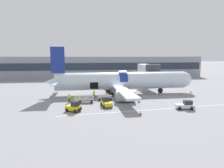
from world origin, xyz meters
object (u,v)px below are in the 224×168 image
airplane (120,81)px  baggage_tug_rear (74,107)px  baggage_tug_lead (185,105)px  ground_crew_loader_b (94,95)px  ground_crew_driver (107,98)px  baggage_cart_loading (87,99)px  baggage_tug_mid (106,102)px  ground_crew_loader_a (69,98)px  baggage_cart_queued (106,98)px  ground_crew_supervisor (76,101)px

airplane → baggage_tug_rear: size_ratio=12.66×
baggage_tug_lead → ground_crew_loader_b: (-14.41, 9.93, 0.28)m
ground_crew_driver → airplane: bearing=63.7°
baggage_cart_loading → baggage_tug_mid: bearing=-46.2°
airplane → baggage_tug_rear: bearing=-127.7°
baggage_tug_mid → ground_crew_loader_a: bearing=149.4°
baggage_cart_loading → baggage_cart_queued: size_ratio=1.21×
baggage_tug_lead → ground_crew_loader_a: 20.58m
baggage_tug_lead → ground_crew_supervisor: 18.65m
baggage_tug_mid → baggage_cart_queued: 4.78m
ground_crew_loader_a → ground_crew_loader_b: size_ratio=1.02×
baggage_tug_rear → ground_crew_driver: 7.56m
ground_crew_loader_a → ground_crew_driver: size_ratio=0.98×
baggage_tug_rear → ground_crew_loader_a: (-1.04, 6.26, 0.23)m
baggage_cart_queued → ground_crew_supervisor: ground_crew_supervisor is taller
baggage_cart_loading → baggage_cart_queued: 4.03m
airplane → ground_crew_loader_a: airplane is taller
baggage_tug_lead → baggage_cart_queued: baggage_tug_lead is taller
ground_crew_driver → ground_crew_supervisor: bearing=-171.6°
baggage_tug_lead → ground_crew_loader_b: ground_crew_loader_b is taller
baggage_tug_mid → ground_crew_supervisor: ground_crew_supervisor is taller
ground_crew_loader_a → ground_crew_supervisor: size_ratio=1.07×
baggage_tug_mid → baggage_cart_loading: size_ratio=0.79×
airplane → ground_crew_loader_a: (-11.00, -6.63, -2.05)m
baggage_tug_mid → ground_crew_supervisor: size_ratio=1.91×
ground_crew_loader_b → ground_crew_supervisor: bearing=-126.2°
ground_crew_loader_a → ground_crew_driver: 7.12m
baggage_cart_loading → ground_crew_driver: (3.77, -1.17, 0.38)m
airplane → ground_crew_supervisor: airplane is taller
baggage_tug_mid → baggage_tug_rear: baggage_tug_rear is taller
ground_crew_loader_a → ground_crew_supervisor: (1.22, -2.40, -0.06)m
baggage_tug_lead → baggage_cart_queued: bearing=145.2°
ground_crew_loader_a → baggage_tug_rear: bearing=-80.5°
baggage_tug_lead → baggage_cart_loading: baggage_tug_lead is taller
baggage_cart_loading → baggage_cart_queued: baggage_cart_loading is taller
baggage_tug_mid → baggage_cart_loading: 4.77m
baggage_tug_mid → baggage_tug_rear: bearing=-155.9°
baggage_tug_rear → ground_crew_loader_b: (3.70, 8.66, 0.21)m
ground_crew_driver → ground_crew_loader_a: bearing=167.4°
ground_crew_driver → ground_crew_supervisor: 5.79m
baggage_tug_mid → baggage_cart_loading: bearing=133.8°
baggage_cart_loading → ground_crew_loader_a: 3.22m
baggage_tug_lead → baggage_tug_rear: (-18.11, 1.27, 0.07)m
ground_crew_loader_b → ground_crew_supervisor: size_ratio=1.05×
baggage_tug_mid → ground_crew_driver: (0.47, 2.27, 0.25)m
airplane → ground_crew_loader_a: bearing=-148.9°
baggage_tug_mid → ground_crew_supervisor: 5.45m
baggage_tug_mid → ground_crew_loader_b: (-1.74, 6.22, 0.21)m
ground_crew_loader_a → ground_crew_loader_b: (4.74, 2.40, -0.02)m
ground_crew_loader_b → ground_crew_driver: ground_crew_driver is taller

